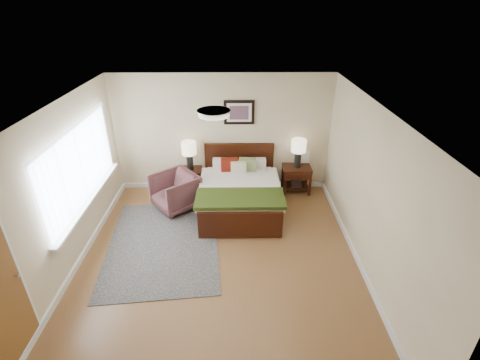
{
  "coord_description": "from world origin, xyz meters",
  "views": [
    {
      "loc": [
        0.29,
        -4.36,
        3.79
      ],
      "look_at": [
        0.35,
        0.82,
        1.05
      ],
      "focal_mm": 26.0,
      "sensor_mm": 36.0,
      "label": 1
    }
  ],
  "objects_px": {
    "nightstand_left": "(191,175)",
    "nightstand_right": "(296,177)",
    "lamp_right": "(299,149)",
    "lamp_left": "(189,151)",
    "bed": "(240,188)",
    "armchair": "(175,192)",
    "rug_persian": "(163,243)"
  },
  "relations": [
    {
      "from": "bed",
      "to": "lamp_right",
      "type": "relative_size",
      "value": 3.14
    },
    {
      "from": "nightstand_left",
      "to": "nightstand_right",
      "type": "xyz_separation_m",
      "value": [
        2.26,
        0.01,
        -0.07
      ]
    },
    {
      "from": "lamp_left",
      "to": "rug_persian",
      "type": "bearing_deg",
      "value": -99.41
    },
    {
      "from": "bed",
      "to": "nightstand_left",
      "type": "xyz_separation_m",
      "value": [
        -1.04,
        0.69,
        -0.05
      ]
    },
    {
      "from": "nightstand_right",
      "to": "lamp_right",
      "type": "relative_size",
      "value": 0.97
    },
    {
      "from": "lamp_left",
      "to": "nightstand_left",
      "type": "bearing_deg",
      "value": -90.0
    },
    {
      "from": "bed",
      "to": "rug_persian",
      "type": "height_order",
      "value": "bed"
    },
    {
      "from": "nightstand_left",
      "to": "lamp_left",
      "type": "relative_size",
      "value": 0.89
    },
    {
      "from": "lamp_left",
      "to": "rug_persian",
      "type": "relative_size",
      "value": 0.23
    },
    {
      "from": "bed",
      "to": "armchair",
      "type": "xyz_separation_m",
      "value": [
        -1.28,
        0.08,
        -0.11
      ]
    },
    {
      "from": "nightstand_left",
      "to": "nightstand_right",
      "type": "height_order",
      "value": "nightstand_right"
    },
    {
      "from": "nightstand_left",
      "to": "lamp_right",
      "type": "distance_m",
      "value": 2.34
    },
    {
      "from": "nightstand_right",
      "to": "lamp_left",
      "type": "bearing_deg",
      "value": 179.69
    },
    {
      "from": "nightstand_right",
      "to": "armchair",
      "type": "relative_size",
      "value": 0.74
    },
    {
      "from": "armchair",
      "to": "rug_persian",
      "type": "distance_m",
      "value": 1.22
    },
    {
      "from": "lamp_right",
      "to": "rug_persian",
      "type": "bearing_deg",
      "value": -144.89
    },
    {
      "from": "bed",
      "to": "nightstand_left",
      "type": "relative_size",
      "value": 3.51
    },
    {
      "from": "nightstand_left",
      "to": "armchair",
      "type": "distance_m",
      "value": 0.67
    },
    {
      "from": "nightstand_left",
      "to": "lamp_right",
      "type": "xyz_separation_m",
      "value": [
        2.26,
        0.02,
        0.58
      ]
    },
    {
      "from": "nightstand_left",
      "to": "nightstand_right",
      "type": "bearing_deg",
      "value": 0.19
    },
    {
      "from": "bed",
      "to": "nightstand_left",
      "type": "bearing_deg",
      "value": 146.27
    },
    {
      "from": "lamp_left",
      "to": "lamp_right",
      "type": "height_order",
      "value": "lamp_right"
    },
    {
      "from": "nightstand_left",
      "to": "rug_persian",
      "type": "xyz_separation_m",
      "value": [
        -0.3,
        -1.78,
        -0.42
      ]
    },
    {
      "from": "nightstand_right",
      "to": "rug_persian",
      "type": "xyz_separation_m",
      "value": [
        -2.56,
        -1.79,
        -0.35
      ]
    },
    {
      "from": "nightstand_left",
      "to": "lamp_right",
      "type": "bearing_deg",
      "value": 0.5
    },
    {
      "from": "nightstand_right",
      "to": "lamp_right",
      "type": "xyz_separation_m",
      "value": [
        0.0,
        0.01,
        0.65
      ]
    },
    {
      "from": "lamp_left",
      "to": "bed",
      "type": "bearing_deg",
      "value": -34.48
    },
    {
      "from": "nightstand_right",
      "to": "armchair",
      "type": "height_order",
      "value": "armchair"
    },
    {
      "from": "bed",
      "to": "lamp_right",
      "type": "bearing_deg",
      "value": 30.11
    },
    {
      "from": "bed",
      "to": "lamp_left",
      "type": "distance_m",
      "value": 1.35
    },
    {
      "from": "nightstand_right",
      "to": "lamp_left",
      "type": "distance_m",
      "value": 2.34
    },
    {
      "from": "nightstand_left",
      "to": "armchair",
      "type": "height_order",
      "value": "armchair"
    }
  ]
}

